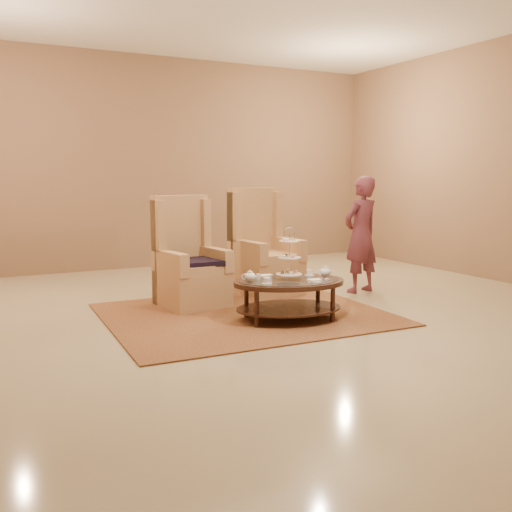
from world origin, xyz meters
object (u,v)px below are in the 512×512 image
armchair_left (189,269)px  person (361,235)px  armchair_right (262,258)px  tea_table (289,287)px

armchair_left → person: 2.35m
armchair_left → armchair_right: (1.13, 0.26, 0.02)m
armchair_left → armchair_right: bearing=4.9°
tea_table → armchair_left: (-0.69, 1.18, 0.08)m
tea_table → person: size_ratio=0.88×
armchair_right → person: person is taller
person → tea_table: bearing=18.0°
armchair_left → person: person is taller
armchair_right → person: bearing=-32.1°
tea_table → armchair_right: armchair_right is taller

